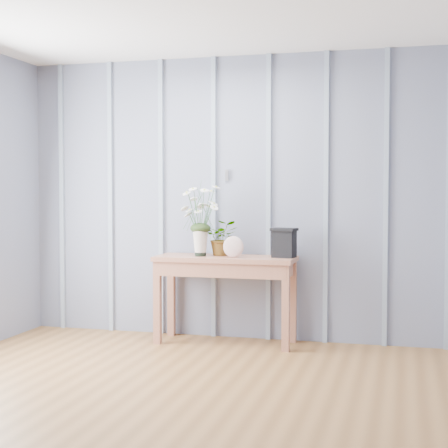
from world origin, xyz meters
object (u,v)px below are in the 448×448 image
(daisy_vase, at_px, (200,211))
(felt_disc_vessel, at_px, (233,247))
(carved_box, at_px, (284,242))
(sideboard, at_px, (226,270))

(daisy_vase, bearing_deg, felt_disc_vessel, -11.15)
(daisy_vase, relative_size, carved_box, 2.49)
(carved_box, bearing_deg, sideboard, -177.35)
(sideboard, xyz_separation_m, carved_box, (0.50, 0.02, 0.24))
(carved_box, bearing_deg, felt_disc_vessel, -164.02)
(felt_disc_vessel, xyz_separation_m, carved_box, (0.41, 0.12, 0.04))
(sideboard, bearing_deg, felt_disc_vessel, -45.30)
(sideboard, xyz_separation_m, felt_disc_vessel, (0.09, -0.09, 0.21))
(daisy_vase, distance_m, felt_disc_vessel, 0.43)
(felt_disc_vessel, bearing_deg, daisy_vase, 172.40)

